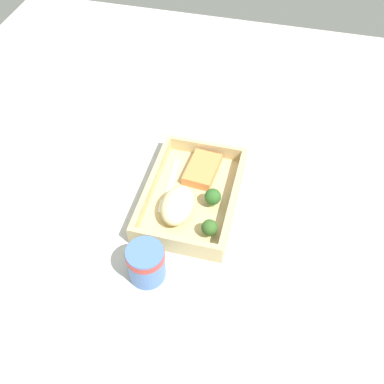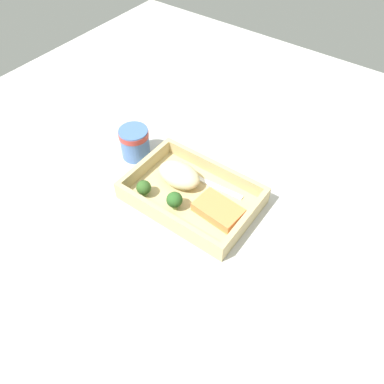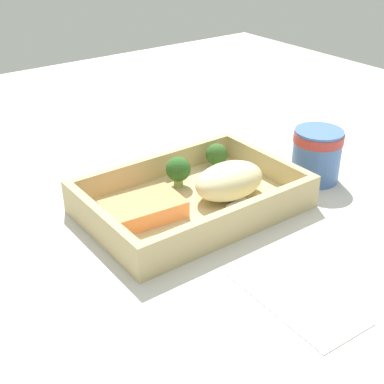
{
  "view_description": "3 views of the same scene",
  "coord_description": "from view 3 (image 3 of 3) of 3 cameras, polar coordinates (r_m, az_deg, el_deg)",
  "views": [
    {
      "loc": [
        61.52,
        15.52,
        77.31
      ],
      "look_at": [
        0.0,
        0.0,
        2.7
      ],
      "focal_mm": 42.0,
      "sensor_mm": 36.0,
      "label": 1
    },
    {
      "loc": [
        -32.55,
        44.65,
        65.9
      ],
      "look_at": [
        0.0,
        0.0,
        2.7
      ],
      "focal_mm": 35.0,
      "sensor_mm": 36.0,
      "label": 2
    },
    {
      "loc": [
        -37.79,
        -51.2,
        37.67
      ],
      "look_at": [
        0.0,
        0.0,
        2.7
      ],
      "focal_mm": 50.0,
      "sensor_mm": 36.0,
      "label": 3
    }
  ],
  "objects": [
    {
      "name": "broccoli_floret_2",
      "position": [
        0.81,
        2.64,
        3.97
      ],
      "size": [
        3.37,
        3.37,
        4.13
      ],
      "color": "#739F5C",
      "rests_on": "takeout_tray"
    },
    {
      "name": "takeout_tray",
      "position": [
        0.74,
        0.0,
        -1.43
      ],
      "size": [
        28.99,
        19.56,
        1.2
      ],
      "primitive_type": "cube",
      "color": "tan",
      "rests_on": "ground_plane"
    },
    {
      "name": "receipt_slip",
      "position": [
        0.6,
        10.91,
        -10.9
      ],
      "size": [
        7.85,
        15.57,
        0.24
      ],
      "primitive_type": "cube",
      "rotation": [
        0.0,
        0.0,
        -0.04
      ],
      "color": "white",
      "rests_on": "ground_plane"
    },
    {
      "name": "mashed_potatoes",
      "position": [
        0.74,
        4.01,
        1.2
      ],
      "size": [
        10.55,
        6.96,
        4.88
      ],
      "primitive_type": "ellipsoid",
      "color": "beige",
      "rests_on": "takeout_tray"
    },
    {
      "name": "paper_cup",
      "position": [
        0.82,
        13.17,
        4.12
      ],
      "size": [
        7.39,
        7.39,
        8.01
      ],
      "color": "#476CAC",
      "rests_on": "ground_plane"
    },
    {
      "name": "fork",
      "position": [
        0.69,
        2.24,
        -2.82
      ],
      "size": [
        15.88,
        2.81,
        0.44
      ],
      "color": "white",
      "rests_on": "takeout_tray"
    },
    {
      "name": "ground_plane",
      "position": [
        0.74,
        0.0,
        -2.5
      ],
      "size": [
        160.0,
        160.0,
        2.0
      ],
      "primitive_type": "cube",
      "color": "beige"
    },
    {
      "name": "broccoli_floret_1",
      "position": [
        0.76,
        -1.48,
        2.37
      ],
      "size": [
        3.58,
        3.58,
        4.48
      ],
      "color": "#779C52",
      "rests_on": "takeout_tray"
    },
    {
      "name": "salmon_fillet",
      "position": [
        0.7,
        -5.22,
        -1.83
      ],
      "size": [
        10.7,
        7.37,
        2.27
      ],
      "primitive_type": "cube",
      "rotation": [
        0.0,
        0.0,
        -0.09
      ],
      "color": "#EF8547",
      "rests_on": "takeout_tray"
    },
    {
      "name": "tray_rim",
      "position": [
        0.72,
        0.0,
        0.17
      ],
      "size": [
        28.99,
        19.56,
        3.5
      ],
      "color": "tan",
      "rests_on": "takeout_tray"
    }
  ]
}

